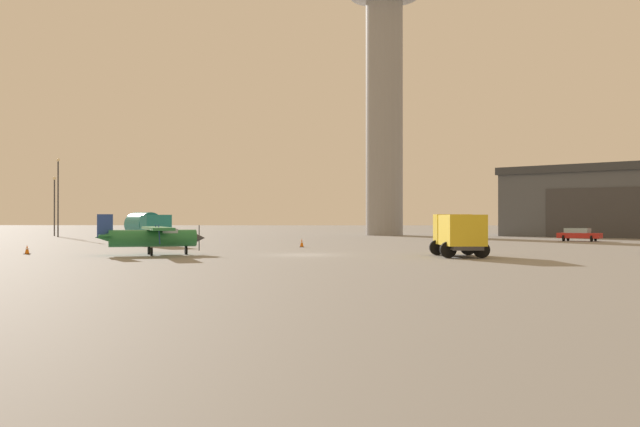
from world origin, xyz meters
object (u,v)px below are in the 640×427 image
object	(u,v)px
traffic_cone_near_left	(27,250)
control_tower	(384,75)
traffic_cone_near_right	(302,243)
airplane_green	(152,236)
car_red	(579,234)
light_post_centre	(54,200)
light_post_east	(58,191)
truck_box_yellow	(459,232)
truck_fuel_tanker_teal	(147,227)

from	to	relation	value
traffic_cone_near_left	control_tower	bearing A→B (deg)	65.74
traffic_cone_near_right	airplane_green	bearing A→B (deg)	-122.23
car_red	light_post_centre	size ratio (longest dim) A/B	0.58
light_post_east	truck_box_yellow	bearing A→B (deg)	-45.40
car_red	light_post_centre	distance (m)	67.78
light_post_east	traffic_cone_near_left	xyz separation A→B (m)	(16.35, -44.04, -5.60)
truck_fuel_tanker_teal	traffic_cone_near_left	bearing A→B (deg)	-49.22
control_tower	airplane_green	distance (m)	63.74
truck_fuel_tanker_teal	light_post_centre	distance (m)	40.54
light_post_east	car_red	bearing A→B (deg)	-12.23
truck_box_yellow	traffic_cone_near_right	xyz separation A→B (m)	(-11.17, 14.83, -1.19)
control_tower	light_post_east	world-z (taller)	control_tower
truck_box_yellow	airplane_green	bearing A→B (deg)	82.31
control_tower	car_red	bearing A→B (deg)	-53.14
airplane_green	traffic_cone_near_left	distance (m)	8.78
control_tower	light_post_centre	xyz separation A→B (m)	(-45.12, -6.60, -17.96)
car_red	light_post_east	size ratio (longest dim) A/B	0.46
truck_fuel_tanker_teal	truck_box_yellow	size ratio (longest dim) A/B	1.01
traffic_cone_near_right	traffic_cone_near_left	bearing A→B (deg)	-142.85
car_red	traffic_cone_near_right	bearing A→B (deg)	-117.74
control_tower	traffic_cone_near_left	world-z (taller)	control_tower
truck_fuel_tanker_teal	light_post_east	size ratio (longest dim) A/B	0.57
light_post_centre	traffic_cone_near_right	world-z (taller)	light_post_centre
light_post_east	traffic_cone_near_left	distance (m)	47.31
truck_box_yellow	car_red	distance (m)	36.32
control_tower	truck_fuel_tanker_teal	world-z (taller)	control_tower
truck_box_yellow	traffic_cone_near_left	xyz separation A→B (m)	(-28.64, 1.59, -1.24)
airplane_green	truck_fuel_tanker_teal	xyz separation A→B (m)	(-5.50, 17.50, 0.41)
truck_fuel_tanker_teal	traffic_cone_near_left	size ratio (longest dim) A/B	9.12
light_post_east	light_post_centre	bearing A→B (deg)	116.63
control_tower	airplane_green	world-z (taller)	control_tower
airplane_green	car_red	bearing A→B (deg)	19.63
truck_box_yellow	light_post_centre	bearing A→B (deg)	37.83
control_tower	car_red	xyz separation A→B (m)	(19.64, -26.20, -22.06)
truck_fuel_tanker_teal	traffic_cone_near_left	world-z (taller)	truck_fuel_tanker_teal
car_red	traffic_cone_near_left	world-z (taller)	car_red
truck_fuel_tanker_teal	traffic_cone_near_right	distance (m)	14.77
traffic_cone_near_left	traffic_cone_near_right	bearing A→B (deg)	37.15
control_tower	car_red	distance (m)	39.48
airplane_green	traffic_cone_near_left	xyz separation A→B (m)	(-8.71, 0.67, -0.94)
control_tower	traffic_cone_near_left	distance (m)	66.32
control_tower	truck_fuel_tanker_teal	bearing A→B (deg)	-119.24
truck_box_yellow	traffic_cone_near_right	distance (m)	18.60
airplane_green	traffic_cone_near_right	distance (m)	16.46
truck_fuel_tanker_teal	car_red	world-z (taller)	truck_fuel_tanker_teal
light_post_centre	traffic_cone_near_left	distance (m)	54.11
car_red	light_post_centre	xyz separation A→B (m)	(-64.76, 19.60, 4.11)
truck_fuel_tanker_teal	car_red	xyz separation A→B (m)	(42.06, 13.85, -0.92)
light_post_centre	traffic_cone_near_right	size ratio (longest dim) A/B	11.01
control_tower	traffic_cone_near_right	xyz separation A→B (m)	(-8.16, -43.64, -22.44)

